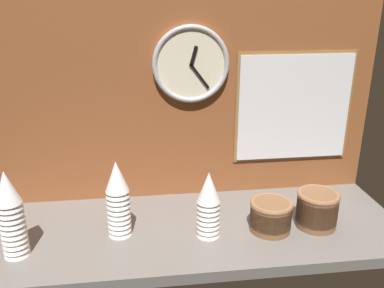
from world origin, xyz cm
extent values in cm
cube|color=slate|center=(0.00, 0.00, -2.00)|extent=(160.00, 56.00, 4.00)
cube|color=brown|center=(0.00, 26.50, 52.50)|extent=(160.00, 3.00, 105.00)
cone|color=white|center=(7.56, -7.45, 5.50)|extent=(8.24, 8.24, 11.01)
cone|color=white|center=(7.56, -7.45, 7.39)|extent=(8.24, 8.24, 11.01)
cone|color=white|center=(7.56, -7.45, 9.27)|extent=(8.24, 8.24, 11.01)
cone|color=white|center=(7.56, -7.45, 11.16)|extent=(8.24, 8.24, 11.01)
cone|color=white|center=(7.56, -7.45, 13.04)|extent=(8.24, 8.24, 11.01)
cone|color=white|center=(7.56, -7.45, 14.93)|extent=(8.24, 8.24, 11.01)
cone|color=white|center=(7.56, -7.45, 16.81)|extent=(8.24, 8.24, 11.01)
cone|color=white|center=(7.56, -7.45, 18.70)|extent=(8.24, 8.24, 11.01)
cone|color=white|center=(-56.24, -10.90, 5.50)|extent=(8.24, 8.24, 11.01)
cone|color=white|center=(-56.24, -10.90, 7.39)|extent=(8.24, 8.24, 11.01)
cone|color=white|center=(-56.24, -10.90, 9.27)|extent=(8.24, 8.24, 11.01)
cone|color=white|center=(-56.24, -10.90, 11.16)|extent=(8.24, 8.24, 11.01)
cone|color=white|center=(-56.24, -10.90, 13.04)|extent=(8.24, 8.24, 11.01)
cone|color=white|center=(-56.24, -10.90, 14.93)|extent=(8.24, 8.24, 11.01)
cone|color=white|center=(-56.24, -10.90, 16.81)|extent=(8.24, 8.24, 11.01)
cone|color=white|center=(-56.24, -10.90, 18.70)|extent=(8.24, 8.24, 11.01)
cone|color=white|center=(-56.24, -10.90, 20.58)|extent=(8.24, 8.24, 11.01)
cone|color=white|center=(-56.24, -10.90, 22.46)|extent=(8.24, 8.24, 11.01)
cone|color=white|center=(-56.24, -10.90, 24.35)|extent=(8.24, 8.24, 11.01)
cone|color=white|center=(-23.24, -2.96, 5.50)|extent=(8.24, 8.24, 11.01)
cone|color=white|center=(-23.24, -2.96, 7.39)|extent=(8.24, 8.24, 11.01)
cone|color=white|center=(-23.24, -2.96, 9.27)|extent=(8.24, 8.24, 11.01)
cone|color=white|center=(-23.24, -2.96, 11.16)|extent=(8.24, 8.24, 11.01)
cone|color=white|center=(-23.24, -2.96, 13.04)|extent=(8.24, 8.24, 11.01)
cone|color=white|center=(-23.24, -2.96, 14.93)|extent=(8.24, 8.24, 11.01)
cone|color=white|center=(-23.24, -2.96, 16.81)|extent=(8.24, 8.24, 11.01)
cone|color=white|center=(-23.24, -2.96, 18.70)|extent=(8.24, 8.24, 11.01)
cone|color=white|center=(-23.24, -2.96, 20.58)|extent=(8.24, 8.24, 11.01)
cone|color=white|center=(-23.24, -2.96, 22.46)|extent=(8.24, 8.24, 11.01)
cylinder|color=brown|center=(47.82, -6.17, 2.37)|extent=(14.73, 14.73, 4.73)
cylinder|color=brown|center=(47.82, -6.17, 4.49)|extent=(14.73, 14.73, 4.73)
cylinder|color=brown|center=(47.82, -6.17, 6.61)|extent=(14.73, 14.73, 4.73)
cylinder|color=brown|center=(47.82, -6.17, 8.73)|extent=(14.73, 14.73, 4.73)
cylinder|color=brown|center=(47.82, -6.17, 10.85)|extent=(14.73, 14.73, 4.73)
torus|color=#946542|center=(47.82, -6.17, 12.51)|extent=(15.26, 15.26, 1.70)
cylinder|color=brown|center=(30.33, -6.77, 2.37)|extent=(14.73, 14.73, 4.73)
cylinder|color=brown|center=(30.33, -6.77, 4.49)|extent=(14.73, 14.73, 4.73)
cylinder|color=brown|center=(30.33, -6.77, 6.61)|extent=(14.73, 14.73, 4.73)
cylinder|color=brown|center=(30.33, -6.77, 8.73)|extent=(14.73, 14.73, 4.73)
torus|color=#946542|center=(30.33, -6.77, 10.39)|extent=(15.26, 15.26, 1.70)
cylinder|color=beige|center=(5.35, 23.90, 55.13)|extent=(28.57, 1.80, 28.57)
torus|color=#B2B2B7|center=(5.35, 23.09, 55.13)|extent=(29.40, 1.98, 29.40)
cube|color=black|center=(6.31, 22.60, 58.57)|extent=(3.16, 0.60, 7.22)
cube|color=black|center=(8.71, 22.60, 50.68)|extent=(7.43, 0.60, 9.44)
cylinder|color=black|center=(5.35, 22.60, 55.13)|extent=(1.43, 0.60, 1.43)
cube|color=olive|center=(47.83, 24.62, 36.47)|extent=(48.82, 0.60, 45.60)
cube|color=white|center=(47.83, 24.20, 36.47)|extent=(46.42, 1.20, 43.20)
camera|label=1|loc=(-13.57, -129.37, 80.17)|focal=38.00mm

